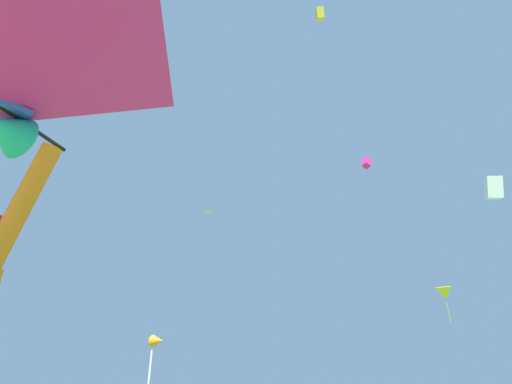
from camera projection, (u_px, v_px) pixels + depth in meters
distant_kite_white_low_right at (494, 188)px, 14.22m from camera, size 0.73×0.78×0.95m
distant_kite_yellow_mid_left at (445, 293)px, 20.63m from camera, size 0.85×0.95×1.87m
distant_kite_magenta_far_center at (366, 163)px, 35.63m from camera, size 0.80×1.12×1.19m
distant_kite_yellow_low_left at (207, 212)px, 20.55m from camera, size 0.51×0.49×0.22m
distant_kite_yellow_high_right at (320, 14)px, 22.13m from camera, size 0.63×0.74×0.77m
marker_flag at (157, 347)px, 7.94m from camera, size 0.30×0.24×1.77m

